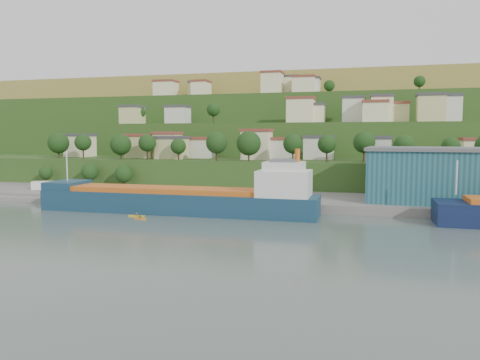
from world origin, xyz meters
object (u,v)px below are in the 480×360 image
(kayak_orange, at_px, (140,218))
(warehouse, at_px, (435,175))
(cargo_ship_near, at_px, (185,201))
(caravan, at_px, (45,187))

(kayak_orange, bearing_deg, warehouse, 42.26)
(cargo_ship_near, xyz_separation_m, caravan, (-50.15, 16.33, 0.13))
(caravan, distance_m, kayak_orange, 51.15)
(cargo_ship_near, relative_size, warehouse, 1.99)
(caravan, bearing_deg, kayak_orange, -48.46)
(cargo_ship_near, height_order, warehouse, warehouse)
(cargo_ship_near, distance_m, warehouse, 58.64)
(warehouse, xyz_separation_m, caravan, (-105.34, -2.61, -5.65))
(cargo_ship_near, height_order, caravan, cargo_ship_near)
(warehouse, distance_m, caravan, 105.52)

